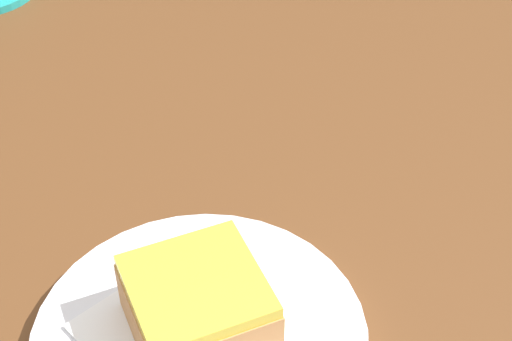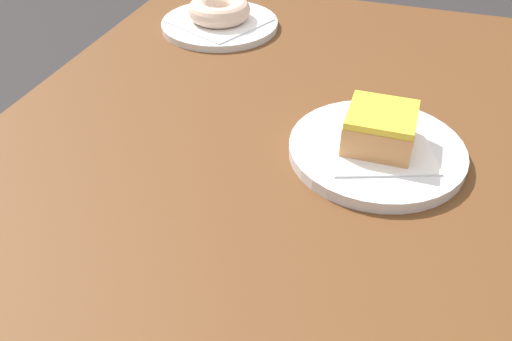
{
  "view_description": "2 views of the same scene",
  "coord_description": "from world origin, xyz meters",
  "px_view_note": "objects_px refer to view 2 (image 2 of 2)",
  "views": [
    {
      "loc": [
        0.39,
        -0.2,
        1.13
      ],
      "look_at": [
        -0.02,
        -0.03,
        0.75
      ],
      "focal_mm": 53.41,
      "sensor_mm": 36.0,
      "label": 1
    },
    {
      "loc": [
        -0.45,
        -0.14,
        1.12
      ],
      "look_at": [
        -0.01,
        0.0,
        0.75
      ],
      "focal_mm": 37.52,
      "sensor_mm": 36.0,
      "label": 2
    }
  ],
  "objects_px": {
    "plate_glazed_square": "(376,150)",
    "donut_glazed_square": "(380,128)",
    "donut_sugar_ring": "(219,10)",
    "plate_sugar_ring": "(220,24)"
  },
  "relations": [
    {
      "from": "plate_sugar_ring",
      "to": "donut_glazed_square",
      "type": "relative_size",
      "value": 2.59
    },
    {
      "from": "plate_sugar_ring",
      "to": "plate_glazed_square",
      "type": "height_order",
      "value": "plate_glazed_square"
    },
    {
      "from": "plate_sugar_ring",
      "to": "plate_glazed_square",
      "type": "bearing_deg",
      "value": -133.05
    },
    {
      "from": "plate_sugar_ring",
      "to": "donut_glazed_square",
      "type": "distance_m",
      "value": 0.44
    },
    {
      "from": "plate_glazed_square",
      "to": "donut_glazed_square",
      "type": "bearing_deg",
      "value": 45.0
    },
    {
      "from": "plate_glazed_square",
      "to": "donut_sugar_ring",
      "type": "bearing_deg",
      "value": 46.95
    },
    {
      "from": "plate_glazed_square",
      "to": "donut_glazed_square",
      "type": "distance_m",
      "value": 0.03
    },
    {
      "from": "donut_sugar_ring",
      "to": "donut_glazed_square",
      "type": "bearing_deg",
      "value": -133.05
    },
    {
      "from": "plate_glazed_square",
      "to": "donut_glazed_square",
      "type": "xyz_separation_m",
      "value": [
        0.0,
        0.0,
        0.03
      ]
    },
    {
      "from": "donut_sugar_ring",
      "to": "plate_glazed_square",
      "type": "height_order",
      "value": "donut_sugar_ring"
    }
  ]
}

